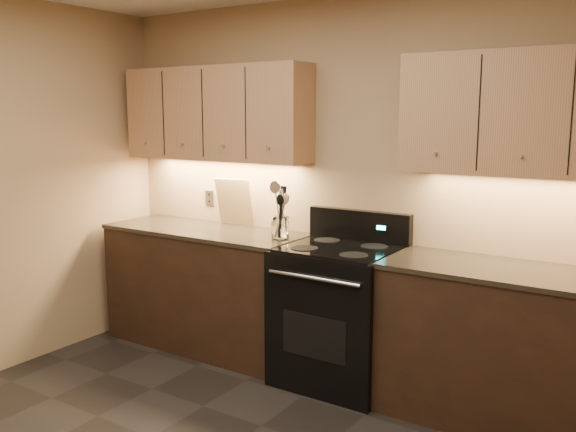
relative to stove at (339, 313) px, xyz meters
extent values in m
cube|color=tan|center=(-0.08, 0.32, 0.82)|extent=(4.00, 0.04, 2.60)
cube|color=black|center=(-1.18, 0.02, -0.03)|extent=(1.60, 0.60, 0.90)
cube|color=#383024|center=(-1.18, 0.02, 0.44)|extent=(1.62, 0.62, 0.03)
cube|color=black|center=(1.10, 0.02, -0.03)|extent=(1.44, 0.60, 0.90)
cube|color=#383024|center=(1.10, 0.02, 0.44)|extent=(1.46, 0.62, 0.03)
cube|color=black|center=(0.00, -0.01, -0.02)|extent=(0.76, 0.65, 0.92)
cube|color=black|center=(0.00, -0.01, 0.45)|extent=(0.70, 0.60, 0.01)
cube|color=black|center=(0.00, 0.28, 0.55)|extent=(0.76, 0.07, 0.22)
cube|color=#19E5F2|center=(0.18, 0.24, 0.56)|extent=(0.06, 0.00, 0.03)
cylinder|color=silver|center=(0.00, -0.35, 0.32)|extent=(0.65, 0.02, 0.02)
cube|color=black|center=(0.00, -0.33, -0.07)|extent=(0.46, 0.00, 0.28)
cylinder|color=black|center=(-0.18, -0.16, 0.45)|extent=(0.18, 0.18, 0.00)
cylinder|color=black|center=(0.18, -0.16, 0.45)|extent=(0.18, 0.18, 0.00)
cylinder|color=black|center=(-0.18, 0.14, 0.45)|extent=(0.18, 0.18, 0.00)
cylinder|color=black|center=(0.18, 0.14, 0.45)|extent=(0.18, 0.18, 0.00)
cube|color=tan|center=(-1.18, 0.17, 1.32)|extent=(1.60, 0.30, 0.70)
cube|color=tan|center=(1.10, 0.17, 1.32)|extent=(1.44, 0.30, 0.70)
cube|color=#B2B5BA|center=(-1.38, 0.31, 0.64)|extent=(0.08, 0.01, 0.12)
cylinder|color=white|center=(-0.50, 0.04, 0.53)|extent=(0.14, 0.14, 0.16)
cylinder|color=white|center=(-0.50, 0.04, 0.46)|extent=(0.12, 0.12, 0.02)
cube|color=tan|center=(-1.08, 0.26, 0.64)|extent=(0.32, 0.16, 0.38)
camera|label=1|loc=(1.85, -3.47, 1.32)|focal=38.00mm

